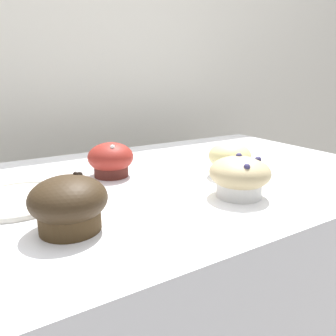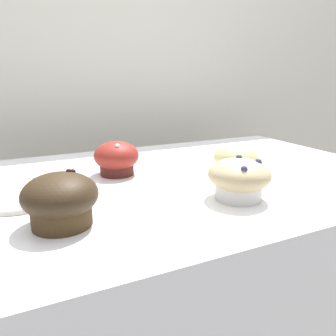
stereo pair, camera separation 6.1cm
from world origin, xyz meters
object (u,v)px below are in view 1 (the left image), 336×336
object	(u,v)px
muffin_back_left	(69,204)
serving_plate	(18,199)
muffin_back_right	(240,176)
muffin_front_left	(230,159)
muffin_front_center	(111,160)

from	to	relation	value
muffin_back_left	serving_plate	distance (m)	0.17
muffin_back_right	muffin_front_left	world-z (taller)	muffin_back_right
muffin_back_left	muffin_back_right	size ratio (longest dim) A/B	0.99
serving_plate	muffin_front_left	bearing A→B (deg)	-10.24
muffin_back_right	serving_plate	xyz separation A→B (m)	(-0.35, 0.18, -0.03)
muffin_front_left	muffin_back_right	bearing A→B (deg)	-123.84
muffin_front_center	serving_plate	xyz separation A→B (m)	(-0.20, -0.06, -0.03)
muffin_front_center	muffin_back_left	world-z (taller)	muffin_back_left
muffin_back_left	serving_plate	xyz separation A→B (m)	(-0.05, 0.16, -0.03)
muffin_back_left	muffin_front_left	distance (m)	0.38
muffin_back_left	muffin_back_right	xyz separation A→B (m)	(0.30, -0.02, -0.00)
muffin_front_center	muffin_front_left	distance (m)	0.26
muffin_back_right	muffin_front_left	size ratio (longest dim) A/B	1.20
muffin_front_left	muffin_back_left	bearing A→B (deg)	-167.68
muffin_front_center	serving_plate	size ratio (longest dim) A/B	0.53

